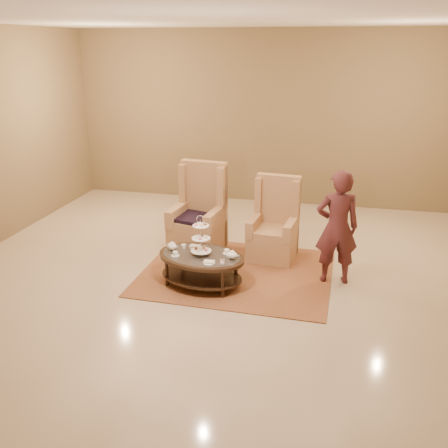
% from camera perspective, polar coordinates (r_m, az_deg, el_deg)
% --- Properties ---
extents(ground, '(8.00, 8.00, 0.00)m').
position_cam_1_polar(ground, '(7.15, -0.45, -6.62)').
color(ground, beige).
rests_on(ground, ground).
extents(ceiling, '(8.00, 8.00, 0.02)m').
position_cam_1_polar(ceiling, '(7.15, -0.45, -6.62)').
color(ceiling, white).
rests_on(ceiling, ground).
extents(wall_back, '(8.00, 0.04, 3.50)m').
position_cam_1_polar(wall_back, '(10.43, 4.75, 11.89)').
color(wall_back, olive).
rests_on(wall_back, ground).
extents(rug, '(2.78, 2.34, 0.01)m').
position_cam_1_polar(rug, '(7.41, 1.48, -5.54)').
color(rug, '#A46A3A').
rests_on(rug, ground).
extents(tea_table, '(1.38, 1.09, 1.04)m').
position_cam_1_polar(tea_table, '(6.90, -2.61, -4.18)').
color(tea_table, black).
rests_on(tea_table, ground).
extents(armchair_left, '(0.86, 0.88, 1.43)m').
position_cam_1_polar(armchair_left, '(8.09, -2.82, 0.32)').
color(armchair_left, tan).
rests_on(armchair_left, ground).
extents(armchair_right, '(0.76, 0.78, 1.29)m').
position_cam_1_polar(armchair_right, '(7.85, 5.76, -0.78)').
color(armchair_right, tan).
rests_on(armchair_right, ground).
extents(person, '(0.66, 0.50, 1.63)m').
position_cam_1_polar(person, '(7.02, 12.79, -0.40)').
color(person, '#4E2124').
rests_on(person, ground).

